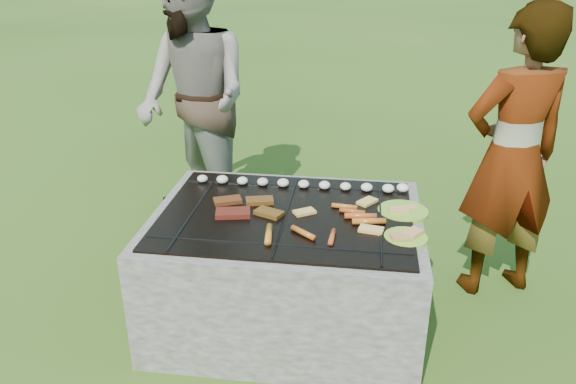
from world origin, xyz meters
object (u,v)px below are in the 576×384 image
plate_near (406,237)px  cook (512,158)px  plate_far (403,211)px  bystander (194,101)px  fire_pit (287,271)px

plate_near → cook: (0.56, 0.62, 0.18)m
plate_far → plate_near: 0.26m
plate_near → bystander: size_ratio=0.14×
plate_far → bystander: 1.61m
fire_pit → plate_near: plate_near is taller
plate_far → cook: (0.56, 0.35, 0.18)m
cook → bystander: size_ratio=0.90×
fire_pit → bystander: 1.39m
plate_far → plate_near: same height
plate_far → plate_near: size_ratio=1.02×
fire_pit → cook: (1.12, 0.45, 0.50)m
fire_pit → plate_far: 0.66m
fire_pit → bystander: bearing=126.5°
fire_pit → cook: cook is taller
bystander → plate_far: bearing=8.3°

